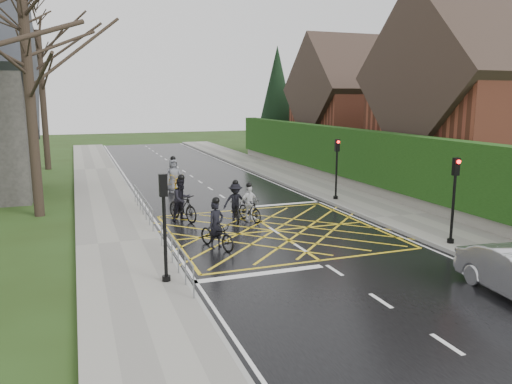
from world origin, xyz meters
TOP-DOWN VIEW (x-y plane):
  - ground at (0.00, 0.00)m, footprint 120.00×120.00m
  - road at (0.00, 0.00)m, footprint 9.00×80.00m
  - sidewalk_right at (6.00, 0.00)m, footprint 3.00×80.00m
  - sidewalk_left at (-6.00, 0.00)m, footprint 3.00×80.00m
  - stone_wall at (7.75, 6.00)m, footprint 0.50×38.00m
  - hedge at (7.75, 6.00)m, footprint 0.90×38.00m
  - house_near at (14.75, 4.00)m, footprint 11.80×9.80m
  - house_far at (14.75, 18.00)m, footprint 9.80×8.80m
  - conifer at (10.75, 26.00)m, footprint 4.60×4.60m
  - tree_near at (-9.00, 6.00)m, footprint 9.24×9.24m
  - tree_mid at (-10.00, 14.00)m, footprint 10.08×10.08m
  - tree_far at (-9.30, 22.00)m, footprint 8.40×8.40m
  - railing_south at (-4.65, -3.50)m, footprint 0.05×5.04m
  - railing_north at (-4.65, 4.00)m, footprint 0.05×6.04m
  - traffic_light_ne at (5.10, 4.20)m, footprint 0.24×0.31m
  - traffic_light_se at (5.10, -4.20)m, footprint 0.24×0.31m
  - traffic_light_sw at (-5.10, -4.50)m, footprint 0.24×0.31m
  - cyclist_rear at (-2.78, -1.49)m, footprint 1.30×2.00m
  - cyclist_back at (-3.11, 2.90)m, footprint 1.32×2.10m
  - cyclist_mid at (-0.92, 2.14)m, footprint 1.15×1.93m
  - cyclist_front at (-0.40, 1.85)m, footprint 0.97×1.75m
  - cyclist_lead at (-2.22, 9.56)m, footprint 0.97×2.17m

SIDE VIEW (x-z plane):
  - ground at x=0.00m, z-range 0.00..0.00m
  - road at x=0.00m, z-range 0.00..0.01m
  - sidewalk_right at x=6.00m, z-range 0.00..0.15m
  - sidewalk_left at x=-6.00m, z-range 0.00..0.15m
  - stone_wall at x=7.75m, z-range 0.00..0.70m
  - cyclist_rear at x=-2.78m, z-range -0.32..1.52m
  - cyclist_front at x=-0.40m, z-range -0.22..1.47m
  - cyclist_mid at x=-0.92m, z-range -0.24..1.55m
  - cyclist_lead at x=-2.22m, z-range -0.32..1.75m
  - cyclist_back at x=-3.11m, z-range -0.25..1.79m
  - railing_south at x=-4.65m, z-range 0.27..1.29m
  - railing_north at x=-4.65m, z-range 0.27..1.30m
  - traffic_light_ne at x=5.10m, z-range 0.06..3.27m
  - traffic_light_se at x=5.10m, z-range 0.06..3.27m
  - traffic_light_sw at x=-5.10m, z-range 0.06..3.27m
  - hedge at x=7.75m, z-range 0.70..3.50m
  - house_far at x=14.75m, z-range -0.79..9.51m
  - house_near at x=14.75m, z-range -0.92..10.38m
  - conifer at x=10.75m, z-range -0.01..9.99m
  - tree_far at x=-9.30m, z-range 1.99..12.39m
  - tree_near at x=-9.00m, z-range 2.19..13.63m
  - tree_mid at x=-10.00m, z-range 2.39..14.87m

